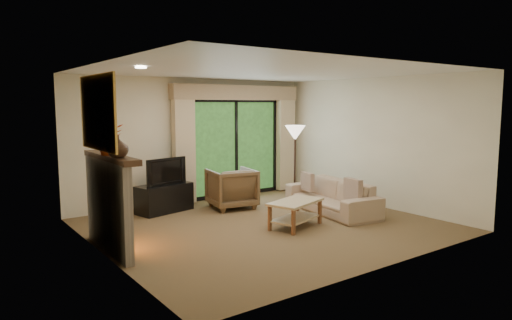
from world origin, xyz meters
TOP-DOWN VIEW (x-y plane):
  - floor at (0.00, 0.00)m, footprint 5.50×5.50m
  - ceiling at (0.00, 0.00)m, footprint 5.50×5.50m
  - wall_back at (0.00, 2.50)m, footprint 5.00×0.00m
  - wall_front at (0.00, -2.50)m, footprint 5.00×0.00m
  - wall_left at (-2.75, 0.00)m, footprint 0.00×5.00m
  - wall_right at (2.75, 0.00)m, footprint 0.00×5.00m
  - fireplace at (-2.63, 0.20)m, footprint 0.24×1.70m
  - mirror at (-2.71, 0.20)m, footprint 0.07×1.45m
  - sliding_door at (1.00, 2.45)m, footprint 2.26×0.10m
  - curtain_left at (-0.35, 2.34)m, footprint 0.45×0.18m
  - curtain_right at (2.35, 2.34)m, footprint 0.45×0.18m
  - cornice at (1.00, 2.36)m, footprint 3.20×0.24m
  - media_console at (-0.99, 1.95)m, footprint 1.16×0.71m
  - tv at (-0.99, 1.95)m, footprint 0.90×0.32m
  - armchair at (0.25, 1.48)m, footprint 1.00×1.02m
  - sofa at (1.61, 0.05)m, footprint 1.14×2.20m
  - pillow_near at (1.54, -0.56)m, footprint 0.17×0.43m
  - pillow_far at (1.54, 0.65)m, footprint 0.15×0.38m
  - coffee_table at (0.34, -0.37)m, footprint 1.13×0.84m
  - floor_lamp at (1.71, 1.24)m, footprint 0.45×0.45m
  - vase at (-2.61, -0.23)m, footprint 0.32×0.32m
  - branches at (-2.61, 0.15)m, footprint 0.45×0.41m

SIDE VIEW (x-z plane):
  - floor at x=0.00m, z-range 0.00..0.00m
  - coffee_table at x=0.34m, z-range 0.00..0.45m
  - media_console at x=-0.99m, z-range 0.00..0.54m
  - sofa at x=1.61m, z-range 0.00..0.61m
  - armchair at x=0.25m, z-range 0.00..0.80m
  - pillow_far at x=1.54m, z-range 0.33..0.70m
  - pillow_near at x=1.54m, z-range 0.32..0.73m
  - fireplace at x=-2.63m, z-range 0.00..1.37m
  - tv at x=-0.99m, z-range 0.54..1.05m
  - floor_lamp at x=1.71m, z-range 0.00..1.62m
  - sliding_door at x=1.00m, z-range 0.02..2.18m
  - curtain_left at x=-0.35m, z-range 0.02..2.38m
  - curtain_right at x=2.35m, z-range 0.02..2.38m
  - wall_back at x=0.00m, z-range -1.20..3.80m
  - wall_front at x=0.00m, z-range -1.20..3.80m
  - wall_left at x=-2.75m, z-range -1.20..3.80m
  - wall_right at x=2.75m, z-range -1.20..3.80m
  - vase at x=-2.61m, z-range 1.37..1.66m
  - branches at x=-2.61m, z-range 1.37..1.79m
  - mirror at x=-2.71m, z-range 1.44..2.46m
  - cornice at x=1.00m, z-range 2.16..2.48m
  - ceiling at x=0.00m, z-range 2.60..2.60m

